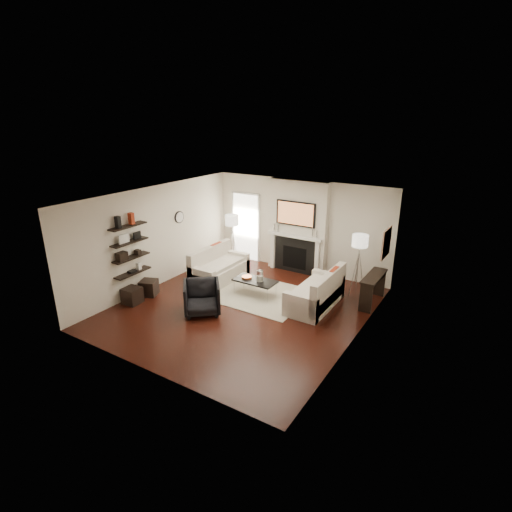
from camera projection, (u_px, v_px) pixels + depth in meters
The scene contains 71 objects.
room_envelope at pixel (242, 255), 9.21m from camera, with size 6.00×6.00×6.00m.
chimney_breast at pixel (298, 227), 11.51m from camera, with size 1.80×0.25×2.70m, color silver.
fireplace_surround at pixel (295, 255), 11.68m from camera, with size 1.30×0.02×1.04m, color black.
firebox at pixel (294, 258), 11.70m from camera, with size 0.75×0.02×0.65m, color black.
mantel_pilaster_l at pixel (273, 251), 12.00m from camera, with size 0.12×0.08×1.10m, color white.
mantel_pilaster_r at pixel (317, 259), 11.29m from camera, with size 0.12×0.08×1.10m, color white.
mantel_shelf at pixel (295, 236), 11.44m from camera, with size 1.70×0.18×0.07m, color white.
tv_body at pixel (296, 214), 11.23m from camera, with size 1.20×0.06×0.70m, color black.
tv_screen at pixel (295, 214), 11.21m from camera, with size 1.10×0.01×0.62m, color #BF723F.
candlestick_l_tall at pixel (278, 227), 11.66m from camera, with size 0.04×0.04×0.30m, color silver.
candlestick_l_short at pixel (274, 228), 11.73m from camera, with size 0.04×0.04×0.24m, color silver.
candlestick_r_tall at pixel (313, 233), 11.11m from camera, with size 0.04×0.04×0.30m, color silver.
candlestick_r_short at pixel (317, 235), 11.05m from camera, with size 0.04×0.04×0.24m, color silver.
hallway_panel at pixel (246, 227), 12.61m from camera, with size 0.90×0.02×2.10m, color white.
door_trim_l at pixel (233, 225), 12.84m from camera, with size 0.06×0.06×2.16m, color white.
door_trim_r at pixel (259, 229), 12.36m from camera, with size 0.06×0.06×2.16m, color white.
door_trim_top at pixel (246, 193), 12.23m from camera, with size 1.02×0.06×0.06m, color white.
rug at pixel (257, 294), 10.40m from camera, with size 2.60×2.00×0.01m, color #B9AF97.
loveseat_left_base at pixel (220, 273), 11.23m from camera, with size 0.85×1.80×0.42m, color beige.
loveseat_left_back at pixel (210, 260), 11.29m from camera, with size 0.18×1.80×0.80m, color beige.
loveseat_left_arm_n at pixel (201, 279), 10.55m from camera, with size 0.85×0.18×0.60m, color beige.
loveseat_left_arm_s at pixel (236, 261), 11.84m from camera, with size 0.85×0.18×0.60m, color beige.
loveseat_left_cushion at pixel (221, 264), 11.12m from camera, with size 0.63×1.44×0.10m, color beige.
pillow_left_orange at pixel (216, 250), 11.46m from camera, with size 0.10×0.42×0.42m, color maroon.
pillow_left_charcoal at pixel (203, 257), 10.98m from camera, with size 0.10×0.40×0.40m, color black.
loveseat_right_base at pixel (315, 298), 9.70m from camera, with size 0.85×1.80×0.42m, color beige.
loveseat_right_back at pixel (328, 289), 9.43m from camera, with size 0.18×1.80×0.80m, color beige.
loveseat_right_arm_n at pixel (300, 307), 9.02m from camera, with size 0.85×0.18×0.60m, color beige.
loveseat_right_arm_s at pixel (328, 283), 10.32m from camera, with size 0.85×0.18×0.60m, color beige.
loveseat_right_cushion at pixel (313, 288), 9.64m from camera, with size 0.63×1.44×0.10m, color beige.
pillow_right_orange at pixel (334, 277), 9.60m from camera, with size 0.10×0.42×0.42m, color maroon.
pillow_right_charcoal at pixel (324, 286), 9.12m from camera, with size 0.10×0.40×0.40m, color black.
coffee_table at pixel (255, 281), 10.21m from camera, with size 1.10×0.55×0.04m, color black.
coffee_leg_nw at pixel (234, 287), 10.36m from camera, with size 0.02×0.02×0.38m, color silver.
coffee_leg_ne at pixel (267, 296), 9.86m from camera, with size 0.02×0.02×0.38m, color silver.
coffee_leg_sw at pixel (244, 281), 10.71m from camera, with size 0.02×0.02×0.38m, color silver.
coffee_leg_se at pixel (276, 289), 10.21m from camera, with size 0.02×0.02×0.38m, color silver.
hurricane_glass at pixel (260, 276), 10.08m from camera, with size 0.17×0.17×0.30m, color white.
hurricane_candle at pixel (260, 278), 10.11m from camera, with size 0.11×0.11×0.16m, color white.
copper_bowl at pixel (247, 277), 10.32m from camera, with size 0.27×0.27×0.04m, color #C35020.
armchair at pixel (202, 296), 9.30m from camera, with size 0.82×0.76×0.84m, color black.
lamp_left_post at pixel (232, 247), 12.15m from camera, with size 0.02×0.02×1.20m, color silver.
lamp_left_shade at pixel (232, 220), 11.86m from camera, with size 0.40×0.40×0.30m, color white.
lamp_left_leg_a at pixel (235, 248), 12.09m from camera, with size 0.02×0.02×1.25m, color silver.
lamp_left_leg_b at pixel (233, 246), 12.25m from camera, with size 0.02×0.02×1.25m, color silver.
lamp_left_leg_c at pixel (229, 248), 12.10m from camera, with size 0.02×0.02×1.25m, color silver.
lamp_right_post at pixel (357, 272), 10.22m from camera, with size 0.02×0.02×1.20m, color silver.
lamp_right_shade at pixel (360, 241), 9.93m from camera, with size 0.40×0.40×0.30m, color white.
lamp_right_leg_a at pixel (361, 273), 10.16m from camera, with size 0.02×0.02×1.25m, color silver.
lamp_right_leg_b at pixel (356, 271), 10.32m from camera, with size 0.02×0.02×1.25m, color silver.
lamp_right_leg_c at pixel (354, 273), 10.17m from camera, with size 0.02×0.02×1.25m, color silver.
console_top at pixel (374, 276), 9.64m from camera, with size 0.35×1.20×0.04m, color black.
console_leg_n at pixel (366, 299), 9.33m from camera, with size 0.30×0.04×0.71m, color black.
console_leg_s at pixel (379, 283), 10.21m from camera, with size 0.30×0.04×0.71m, color black.
wall_art at pixel (386, 243), 9.42m from camera, with size 0.03×0.70×0.70m, color tan.
shelf_bottom at pixel (133, 273), 9.94m from camera, with size 0.25×1.00×0.04m, color black.
shelf_lower at pixel (131, 258), 9.80m from camera, with size 0.25×1.00×0.04m, color black.
shelf_upper at pixel (130, 242), 9.67m from camera, with size 0.25×1.00×0.04m, color black.
shelf_top at pixel (128, 226), 9.53m from camera, with size 0.25×1.00×0.04m, color black.
decor_magfile_a at pixel (118, 222), 9.26m from camera, with size 0.12×0.10×0.28m, color black.
decor_magfile_b at pixel (131, 219), 9.58m from camera, with size 0.12×0.10×0.28m, color maroon.
decor_frame_a at pixel (124, 239), 9.50m from camera, with size 0.04×0.30×0.22m, color white.
decor_frame_b at pixel (137, 235), 9.83m from camera, with size 0.04×0.22×0.18m, color black.
decor_wine_rack at pixel (122, 256), 9.54m from camera, with size 0.18×0.25×0.20m, color black.
decor_box_small at pixel (138, 252), 9.95m from camera, with size 0.15×0.12×0.12m, color black.
decor_books at pixel (132, 271), 9.90m from camera, with size 0.14×0.20×0.05m, color black.
decor_box_tall at pixel (139, 266), 10.06m from camera, with size 0.10×0.10×0.18m, color white.
clock_rim at pixel (179, 217), 11.17m from camera, with size 0.34×0.34×0.04m, color black.
clock_face at pixel (180, 217), 11.16m from camera, with size 0.29×0.29×0.01m, color white.
ottoman_near at pixel (149, 288), 10.29m from camera, with size 0.40×0.40×0.40m, color black.
ottoman_far at pixel (132, 295), 9.85m from camera, with size 0.40×0.40×0.40m, color black.
Camera 1 is at (4.86, -7.19, 4.43)m, focal length 28.00 mm.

